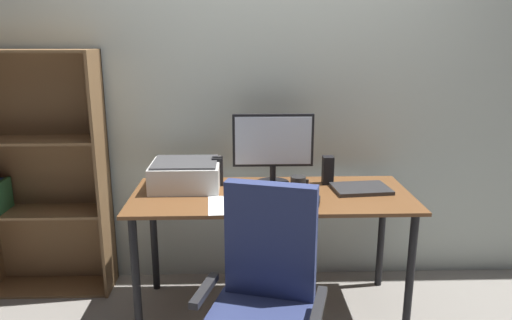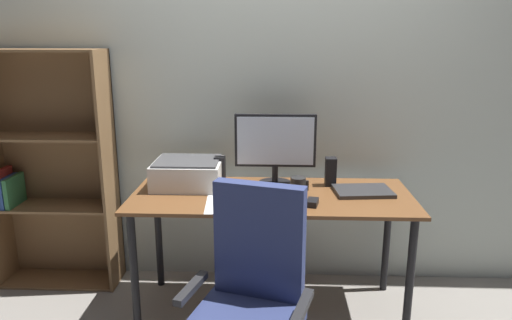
{
  "view_description": "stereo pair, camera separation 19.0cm",
  "coord_description": "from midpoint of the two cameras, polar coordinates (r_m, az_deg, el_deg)",
  "views": [
    {
      "loc": [
        -0.17,
        -2.57,
        1.62
      ],
      "look_at": [
        -0.09,
        0.01,
        0.94
      ],
      "focal_mm": 33.44,
      "sensor_mm": 36.0,
      "label": 1
    },
    {
      "loc": [
        0.02,
        -2.57,
        1.62
      ],
      "look_at": [
        -0.09,
        0.01,
        0.94
      ],
      "focal_mm": 33.44,
      "sensor_mm": 36.0,
      "label": 2
    }
  ],
  "objects": [
    {
      "name": "bookshelf",
      "position": [
        3.32,
        -26.0,
        -1.79
      ],
      "size": [
        0.78,
        0.28,
        1.54
      ],
      "color": "brown",
      "rests_on": "ground"
    },
    {
      "name": "coffee_mug",
      "position": [
        2.71,
        3.06,
        -3.06
      ],
      "size": [
        0.1,
        0.09,
        0.1
      ],
      "color": "black",
      "rests_on": "desk"
    },
    {
      "name": "monitor",
      "position": [
        2.84,
        0.13,
        1.82
      ],
      "size": [
        0.48,
        0.2,
        0.43
      ],
      "color": "black",
      "rests_on": "desk"
    },
    {
      "name": "printer",
      "position": [
        2.85,
        -10.31,
        -1.74
      ],
      "size": [
        0.4,
        0.34,
        0.16
      ],
      "color": "silver",
      "rests_on": "desk"
    },
    {
      "name": "office_chair",
      "position": [
        2.13,
        -1.84,
        -18.24
      ],
      "size": [
        0.57,
        0.56,
        1.01
      ],
      "rotation": [
        0.0,
        0.0,
        -0.28
      ],
      "color": "#232326",
      "rests_on": "ground"
    },
    {
      "name": "paper_sheet",
      "position": [
        2.55,
        -5.51,
        -5.4
      ],
      "size": [
        0.23,
        0.31,
        0.0
      ],
      "primitive_type": "cube",
      "rotation": [
        0.0,
        0.0,
        0.07
      ],
      "color": "white",
      "rests_on": "desk"
    },
    {
      "name": "ground_plane",
      "position": [
        3.04,
        -0.11,
        -17.4
      ],
      "size": [
        12.0,
        12.0,
        0.0
      ],
      "primitive_type": "plane",
      "color": "gray"
    },
    {
      "name": "keyboard",
      "position": [
        2.55,
        -0.47,
        -5.18
      ],
      "size": [
        0.29,
        0.12,
        0.02
      ],
      "primitive_type": "cube",
      "rotation": [
        0.0,
        0.0,
        0.03
      ],
      "color": "black",
      "rests_on": "desk"
    },
    {
      "name": "laptop",
      "position": [
        2.82,
        10.56,
        -3.41
      ],
      "size": [
        0.34,
        0.26,
        0.02
      ],
      "primitive_type": "cube",
      "rotation": [
        0.0,
        0.0,
        0.1
      ],
      "color": "#2D2D30",
      "rests_on": "desk"
    },
    {
      "name": "mouse",
      "position": [
        2.57,
        4.91,
        -4.93
      ],
      "size": [
        0.08,
        0.11,
        0.03
      ],
      "primitive_type": "cube",
      "rotation": [
        0.0,
        0.0,
        -0.22
      ],
      "color": "black",
      "rests_on": "desk"
    },
    {
      "name": "speaker_left",
      "position": [
        2.88,
        -6.51,
        -1.35
      ],
      "size": [
        0.06,
        0.07,
        0.17
      ],
      "primitive_type": "cube",
      "color": "black",
      "rests_on": "desk"
    },
    {
      "name": "back_wall",
      "position": [
        3.09,
        -0.4,
        8.84
      ],
      "size": [
        6.4,
        0.1,
        2.6
      ],
      "primitive_type": "cube",
      "color": "beige",
      "rests_on": "ground"
    },
    {
      "name": "desk",
      "position": [
        2.75,
        -0.12,
        -5.8
      ],
      "size": [
        1.59,
        0.66,
        0.74
      ],
      "color": "brown",
      "rests_on": "ground"
    },
    {
      "name": "speaker_right",
      "position": [
        2.9,
        6.73,
        -1.23
      ],
      "size": [
        0.06,
        0.07,
        0.17
      ],
      "primitive_type": "cube",
      "color": "black",
      "rests_on": "desk"
    }
  ]
}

